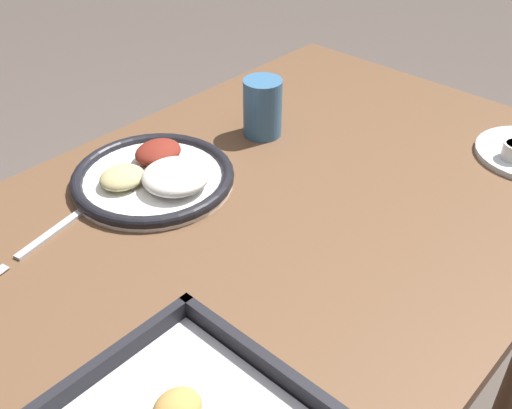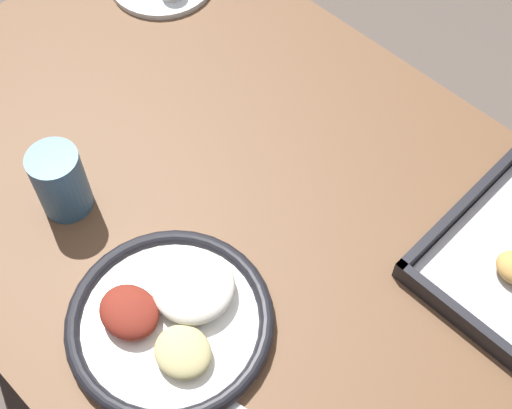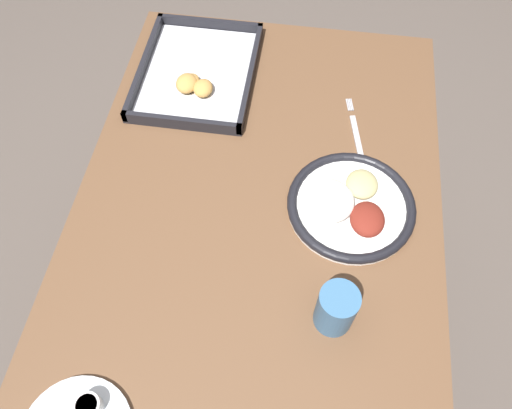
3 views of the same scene
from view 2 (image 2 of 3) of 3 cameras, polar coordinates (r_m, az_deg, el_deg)
name	(u,v)px [view 2 (image 2 of 3)]	position (r m, az deg, el deg)	size (l,w,h in m)	color
ground_plane	(251,392)	(1.67, -0.40, -14.75)	(8.00, 8.00, 0.00)	#564C44
dining_table	(249,255)	(1.08, -0.60, -4.02)	(1.18, 0.74, 0.77)	brown
dinner_plate	(171,318)	(0.89, -6.78, -8.99)	(0.26, 0.26, 0.05)	white
drinking_cup	(60,182)	(0.97, -15.38, 1.78)	(0.07, 0.07, 0.10)	#38668E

